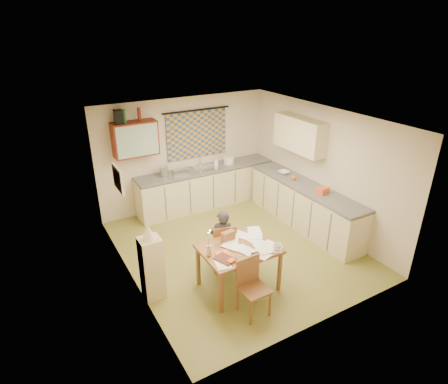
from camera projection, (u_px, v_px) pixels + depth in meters
floor at (236, 248)px, 7.17m from camera, size 4.00×4.50×0.02m
ceiling at (239, 118)px, 6.12m from camera, size 4.00×4.50×0.02m
wall_back at (185, 153)px, 8.43m from camera, size 4.00×0.02×2.50m
wall_front at (329, 249)px, 4.86m from camera, size 4.00×0.02×2.50m
wall_left at (126, 215)px, 5.73m from camera, size 0.02×4.50×2.50m
wall_right at (322, 168)px, 7.55m from camera, size 0.02×4.50×2.50m
window_blind at (197, 135)px, 8.37m from camera, size 1.45×0.03×1.05m
curtain_rod at (197, 110)px, 8.12m from camera, size 1.60×0.04×0.04m
wall_cabinet at (135, 139)px, 7.54m from camera, size 0.90×0.34×0.70m
wall_cabinet_glass at (138, 141)px, 7.40m from camera, size 0.84×0.02×0.64m
upper_cabinet_right at (300, 134)px, 7.66m from camera, size 0.34×1.30×0.70m
framed_print at (118, 179)px, 5.88m from camera, size 0.04×0.50×0.40m
print_canvas at (120, 178)px, 5.89m from camera, size 0.01×0.42×0.32m
counter_back at (207, 187)px, 8.69m from camera, size 3.30×0.62×0.92m
counter_right at (304, 206)px, 7.80m from camera, size 0.62×2.95×0.92m
stove at (336, 224)px, 7.08m from camera, size 0.58×0.58×0.91m
sink at (206, 170)px, 8.51m from camera, size 0.62×0.54×0.10m
tap at (200, 160)px, 8.55m from camera, size 0.04×0.04×0.28m
dish_rack at (181, 172)px, 8.20m from camera, size 0.42×0.38×0.06m
kettle at (164, 171)px, 7.98m from camera, size 0.24×0.24×0.24m
mixing_bowl at (229, 160)px, 8.73m from camera, size 0.31×0.31×0.16m
soap_bottle at (216, 162)px, 8.62m from camera, size 0.14×0.14×0.17m
bowl at (284, 172)px, 8.18m from camera, size 0.31×0.31×0.06m
orange_bag at (322, 190)px, 7.22m from camera, size 0.25×0.20×0.12m
fruit_orange at (294, 178)px, 7.84m from camera, size 0.10×0.10×0.10m
speaker at (118, 117)px, 7.21m from camera, size 0.19×0.22×0.26m
bottle_green at (124, 116)px, 7.26m from camera, size 0.09×0.09×0.26m
bottle_brown at (139, 114)px, 7.40m from camera, size 0.07×0.07×0.26m
dining_table at (238, 267)px, 5.97m from camera, size 1.18×0.90×0.75m
chair_far at (222, 254)px, 6.50m from camera, size 0.49×0.49×0.88m
chair_near at (253, 297)px, 5.47m from camera, size 0.41×0.41×0.88m
person at (222, 240)px, 6.35m from camera, size 0.57×0.51×1.12m
shelf_stand at (152, 268)px, 5.71m from camera, size 0.32×0.30×1.04m
lampshade at (148, 232)px, 5.45m from camera, size 0.20×0.20×0.22m
letter_rack at (228, 236)px, 5.97m from camera, size 0.23×0.13×0.16m
mug at (277, 247)px, 5.73m from camera, size 0.13×0.13×0.10m
magazine at (220, 262)px, 5.43m from camera, size 0.42×0.44×0.03m
book at (218, 258)px, 5.54m from camera, size 0.26×0.31×0.02m
orange_box at (231, 261)px, 5.45m from camera, size 0.14×0.11×0.04m
eyeglasses at (255, 253)px, 5.65m from camera, size 0.14×0.07×0.02m
candle_holder at (209, 251)px, 5.57m from camera, size 0.06×0.06×0.18m
candle at (209, 239)px, 5.49m from camera, size 0.03×0.03×0.22m
candle_flame at (210, 231)px, 5.47m from camera, size 0.02×0.02×0.02m
papers at (251, 244)px, 5.87m from camera, size 1.22×0.95×0.02m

